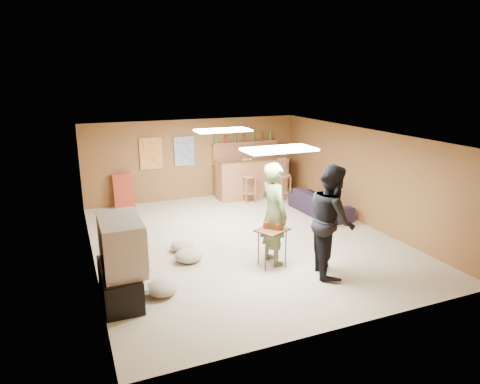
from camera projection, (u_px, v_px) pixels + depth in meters
name	position (u px, v px, depth m)	size (l,w,h in m)	color
ground	(244.00, 240.00, 9.01)	(7.00, 7.00, 0.00)	tan
ceiling	(244.00, 136.00, 8.43)	(6.00, 7.00, 0.02)	silver
wall_back	(195.00, 159.00, 11.84)	(6.00, 0.02, 2.20)	brown
wall_front	(348.00, 254.00, 5.60)	(6.00, 0.02, 2.20)	brown
wall_left	(89.00, 206.00, 7.62)	(0.02, 7.00, 2.20)	brown
wall_right	(364.00, 177.00, 9.82)	(0.02, 7.00, 2.20)	brown
tv_stand	(120.00, 284.00, 6.61)	(0.55, 1.30, 0.50)	black
dvd_box	(134.00, 287.00, 6.72)	(0.35, 0.50, 0.08)	#B2B2B7
tv_body	(121.00, 244.00, 6.46)	(0.60, 1.10, 0.80)	#B2B2B7
tv_screen	(142.00, 241.00, 6.58)	(0.02, 0.95, 0.65)	navy
bar_counter	(252.00, 178.00, 12.05)	(2.00, 0.60, 1.10)	#935935
bar_lip	(256.00, 160.00, 11.68)	(2.10, 0.12, 0.05)	#432815
bar_shelf	(246.00, 142.00, 12.19)	(2.00, 0.18, 0.05)	#935935
bar_backing	(245.00, 152.00, 12.29)	(2.00, 0.14, 0.60)	#935935
poster_left	(151.00, 154.00, 11.29)	(0.60, 0.03, 0.85)	#BF3F26
poster_right	(184.00, 151.00, 11.63)	(0.55, 0.03, 0.80)	#334C99
folding_chair_stack	(123.00, 191.00, 11.10)	(0.50, 0.14, 0.90)	#A92F1F
ceiling_panel_front	(279.00, 149.00, 7.10)	(1.20, 0.60, 0.04)	white
ceiling_panel_back	(223.00, 130.00, 9.50)	(1.20, 0.60, 0.04)	white
person_olive	(274.00, 214.00, 7.72)	(0.69, 0.45, 1.89)	#505C35
person_black	(332.00, 220.00, 7.29)	(0.94, 0.74, 1.94)	black
sofa	(320.00, 203.00, 10.65)	(1.84, 0.72, 0.54)	black
tray_table	(272.00, 248.00, 7.71)	(0.55, 0.44, 0.71)	#432815
cup_red_near	(266.00, 225.00, 7.63)	(0.08, 0.08, 0.12)	#A81F0B
cup_red_far	(277.00, 227.00, 7.55)	(0.08, 0.08, 0.11)	#A81F0B
cup_blue	(278.00, 223.00, 7.74)	(0.09, 0.09, 0.12)	navy
bar_stool_left	(249.00, 179.00, 11.53)	(0.41, 0.41, 1.30)	#935935
bar_stool_right	(284.00, 178.00, 11.60)	(0.41, 0.41, 1.31)	#935935
cushion_near_tv	(189.00, 255.00, 7.96)	(0.52, 0.52, 0.23)	tan
cushion_mid	(182.00, 246.00, 8.45)	(0.44, 0.44, 0.20)	tan
cushion_far	(162.00, 287.00, 6.77)	(0.51, 0.51, 0.23)	tan
bottle_row	(244.00, 137.00, 12.11)	(1.76, 0.08, 0.26)	#3F7233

